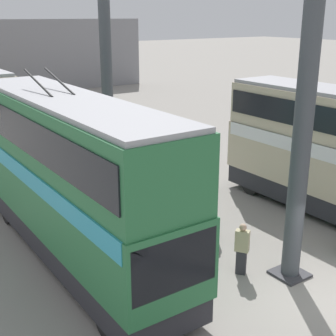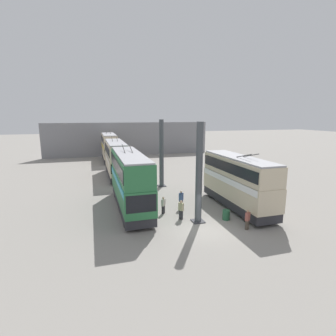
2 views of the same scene
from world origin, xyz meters
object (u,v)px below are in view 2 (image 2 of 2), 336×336
object	(u,v)px
bus_right_near	(130,178)
bus_right_far	(109,146)
bus_left_near	(238,179)
person_by_left_row	(247,219)
person_aisle_foreground	(181,209)
bus_right_mid	(116,157)
person_by_right_row	(163,205)
person_aisle_midway	(181,199)
oil_drum	(226,215)

from	to	relation	value
bus_right_near	bus_right_far	bearing A→B (deg)	-0.00
bus_left_near	person_by_left_row	size ratio (longest dim) A/B	6.25
person_aisle_foreground	bus_left_near	bearing A→B (deg)	156.35
person_by_left_row	bus_right_near	bearing A→B (deg)	15.80
bus_right_far	person_by_left_row	world-z (taller)	bus_right_far
bus_right_mid	person_by_right_row	distance (m)	16.27
bus_right_mid	person_aisle_foreground	distance (m)	18.15
bus_right_mid	person_aisle_midway	size ratio (longest dim) A/B	6.00
bus_right_near	person_by_right_row	world-z (taller)	bus_right_near
bus_right_near	person_by_left_row	bearing A→B (deg)	-132.37
person_by_right_row	oil_drum	world-z (taller)	person_by_right_row
bus_right_mid	person_by_right_row	world-z (taller)	bus_right_mid
person_by_left_row	person_aisle_midway	size ratio (longest dim) A/B	0.90
person_by_right_row	person_by_left_row	bearing A→B (deg)	178.60
bus_right_mid	person_aisle_midway	world-z (taller)	bus_right_mid
bus_right_near	person_by_right_row	xyz separation A→B (m)	(-2.10, -2.63, -2.19)
person_by_left_row	person_aisle_foreground	world-z (taller)	person_aisle_foreground
bus_left_near	bus_right_far	world-z (taller)	bus_right_far
bus_right_far	oil_drum	xyz separation A→B (m)	(-32.30, -7.35, -2.55)
bus_right_far	oil_drum	distance (m)	33.23
bus_left_near	person_by_right_row	world-z (taller)	bus_left_near
bus_right_near	person_aisle_midway	xyz separation A→B (m)	(-1.40, -4.57, -2.06)
person_aisle_foreground	person_by_left_row	bearing A→B (deg)	106.52
bus_left_near	oil_drum	size ratio (longest dim) A/B	11.60
person_by_right_row	bus_right_far	bearing A→B (deg)	-42.19
person_by_right_row	person_aisle_foreground	bearing A→B (deg)	164.72
bus_right_far	person_by_left_row	size ratio (longest dim) A/B	5.86
bus_left_near	bus_right_far	bearing A→B (deg)	18.10
bus_right_near	person_aisle_foreground	distance (m)	5.74
bus_left_near	bus_right_near	xyz separation A→B (m)	(2.66, 9.78, 0.18)
bus_left_near	person_aisle_foreground	bearing A→B (deg)	100.91
bus_left_near	bus_right_mid	xyz separation A→B (m)	(16.49, 9.78, 0.05)
bus_left_near	person_by_left_row	bearing A→B (deg)	158.30
person_aisle_foreground	bus_right_near	bearing A→B (deg)	-80.44
bus_right_near	person_aisle_midway	bearing A→B (deg)	-107.04
bus_left_near	person_aisle_midway	distance (m)	5.68
bus_right_near	person_aisle_foreground	size ratio (longest dim) A/B	6.69
person_aisle_midway	bus_right_far	bearing A→B (deg)	-23.16
person_by_left_row	bus_right_far	bearing A→B (deg)	-18.86
bus_right_near	person_aisle_foreground	bearing A→B (deg)	-135.88
bus_left_near	person_aisle_foreground	distance (m)	6.48
bus_right_near	person_aisle_foreground	xyz separation A→B (m)	(-3.83, -3.72, -2.11)
person_aisle_foreground	oil_drum	xyz separation A→B (m)	(-1.20, -3.64, -0.45)
bus_left_near	bus_right_far	xyz separation A→B (m)	(29.93, 9.78, 0.16)
bus_right_mid	person_by_left_row	distance (m)	22.62
bus_right_near	bus_right_mid	distance (m)	13.83
bus_right_mid	person_aisle_foreground	world-z (taller)	bus_right_mid
person_aisle_foreground	oil_drum	size ratio (longest dim) A/B	1.94
bus_right_mid	bus_right_far	size ratio (longest dim) A/B	1.13
person_aisle_foreground	person_aisle_midway	world-z (taller)	person_aisle_midway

